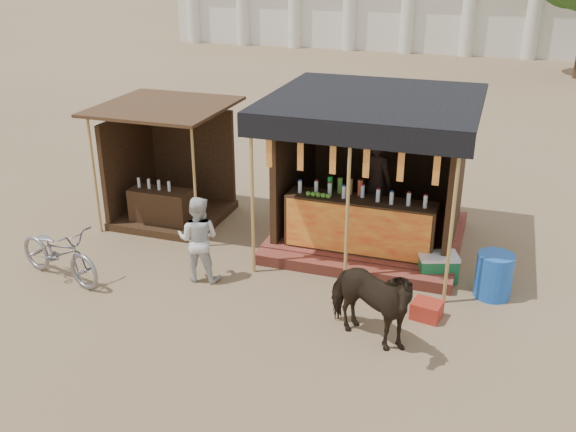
% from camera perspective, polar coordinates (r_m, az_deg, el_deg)
% --- Properties ---
extents(ground, '(120.00, 120.00, 0.00)m').
position_cam_1_polar(ground, '(9.64, -3.09, -9.58)').
color(ground, '#846B4C').
rests_on(ground, ground).
extents(main_stall, '(3.60, 3.61, 2.78)m').
position_cam_1_polar(main_stall, '(11.84, 7.35, 2.24)').
color(main_stall, brown).
rests_on(main_stall, ground).
extents(secondary_stall, '(2.40, 2.40, 2.38)m').
position_cam_1_polar(secondary_stall, '(13.18, -10.86, 3.37)').
color(secondary_stall, '#372614').
rests_on(secondary_stall, ground).
extents(cow, '(1.67, 1.25, 1.29)m').
position_cam_1_polar(cow, '(8.98, 7.19, -7.60)').
color(cow, black).
rests_on(cow, ground).
extents(motorbike, '(1.95, 1.10, 0.97)m').
position_cam_1_polar(motorbike, '(11.29, -19.71, -3.06)').
color(motorbike, gray).
rests_on(motorbike, ground).
extents(bystander, '(0.78, 0.64, 1.47)m').
position_cam_1_polar(bystander, '(10.62, -7.98, -2.04)').
color(bystander, silver).
rests_on(bystander, ground).
extents(blue_barrel, '(0.74, 0.74, 0.73)m').
position_cam_1_polar(blue_barrel, '(10.68, 17.84, -5.06)').
color(blue_barrel, blue).
rests_on(blue_barrel, ground).
extents(red_crate, '(0.48, 0.44, 0.27)m').
position_cam_1_polar(red_crate, '(9.94, 12.23, -8.16)').
color(red_crate, maroon).
rests_on(red_crate, ground).
extents(cooler, '(0.75, 0.63, 0.46)m').
position_cam_1_polar(cooler, '(11.01, 13.15, -4.41)').
color(cooler, '#186C38').
rests_on(cooler, ground).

